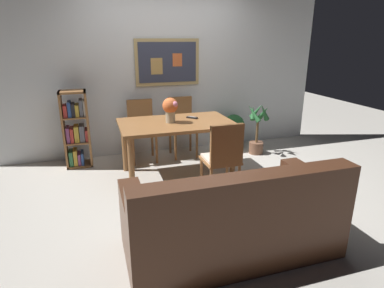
{
  "coord_description": "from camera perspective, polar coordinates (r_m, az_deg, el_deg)",
  "views": [
    {
      "loc": [
        -1.15,
        -3.53,
        1.79
      ],
      "look_at": [
        -0.11,
        -0.25,
        0.65
      ],
      "focal_mm": 30.14,
      "sensor_mm": 36.0,
      "label": 1
    }
  ],
  "objects": [
    {
      "name": "tv_remote",
      "position": [
        4.38,
        0.02,
        4.7
      ],
      "size": [
        0.14,
        0.14,
        0.02
      ],
      "color": "black",
      "rests_on": "dining_table"
    },
    {
      "name": "dining_chair_far_left",
      "position": [
        4.91,
        -8.94,
        3.32
      ],
      "size": [
        0.4,
        0.41,
        0.91
      ],
      "color": "brown",
      "rests_on": "ground_plane"
    },
    {
      "name": "bookshelf",
      "position": [
        4.87,
        -19.76,
        2.34
      ],
      "size": [
        0.36,
        0.28,
        1.1
      ],
      "color": "brown",
      "rests_on": "ground_plane"
    },
    {
      "name": "ground_plane",
      "position": [
        4.12,
        0.49,
        -7.42
      ],
      "size": [
        12.0,
        12.0,
        0.0
      ],
      "primitive_type": "plane",
      "color": "#B7B2A8"
    },
    {
      "name": "dining_chair_far_right",
      "position": [
        5.07,
        -1.83,
        4.0
      ],
      "size": [
        0.4,
        0.41,
        0.91
      ],
      "color": "brown",
      "rests_on": "ground_plane"
    },
    {
      "name": "potted_palm",
      "position": [
        5.24,
        11.44,
        2.15
      ],
      "size": [
        0.38,
        0.36,
        0.85
      ],
      "color": "brown",
      "rests_on": "ground_plane"
    },
    {
      "name": "leather_couch",
      "position": [
        2.82,
        7.3,
        -13.36
      ],
      "size": [
        1.8,
        0.84,
        0.84
      ],
      "color": "#472819",
      "rests_on": "ground_plane"
    },
    {
      "name": "dining_chair_near_right",
      "position": [
        3.64,
        5.5,
        -1.85
      ],
      "size": [
        0.4,
        0.41,
        0.91
      ],
      "color": "brown",
      "rests_on": "ground_plane"
    },
    {
      "name": "dining_table",
      "position": [
        4.22,
        -2.78,
        2.63
      ],
      "size": [
        1.46,
        0.91,
        0.75
      ],
      "color": "brown",
      "rests_on": "ground_plane"
    },
    {
      "name": "potted_ivy",
      "position": [
        5.5,
        7.42,
        2.73
      ],
      "size": [
        0.35,
        0.35,
        0.58
      ],
      "color": "#B2ADA3",
      "rests_on": "ground_plane"
    },
    {
      "name": "wall_back_with_painting",
      "position": [
        5.22,
        -4.78,
        12.89
      ],
      "size": [
        5.2,
        0.14,
        2.6
      ],
      "color": "silver",
      "rests_on": "ground_plane"
    },
    {
      "name": "flower_vase",
      "position": [
        4.13,
        -3.86,
        6.42
      ],
      "size": [
        0.21,
        0.21,
        0.32
      ],
      "color": "tan",
      "rests_on": "dining_table"
    }
  ]
}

